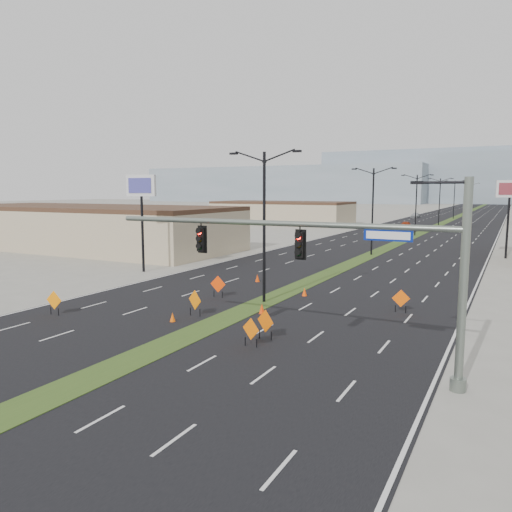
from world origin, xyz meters
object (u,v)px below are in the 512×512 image
at_px(cone_0, 173,317).
at_px(pole_sign_east_near, 510,195).
at_px(streetlight_0, 264,222).
at_px(streetlight_6, 472,196).
at_px(streetlight_2, 416,203).
at_px(streetlight_5, 464,197).
at_px(car_far, 415,215).
at_px(cone_2, 304,292).
at_px(streetlight_3, 440,200).
at_px(construction_sign_2, 218,285).
at_px(streetlight_1, 373,208).
at_px(cone_3, 257,278).
at_px(signal_mast, 342,258).
at_px(car_left, 406,225).
at_px(construction_sign_5, 401,299).
at_px(cone_1, 262,309).
at_px(construction_sign_4, 265,322).
at_px(construction_sign_0, 54,301).
at_px(pole_sign_west, 141,193).
at_px(streetlight_4, 454,198).
at_px(construction_sign_1, 195,301).
at_px(car_mid, 466,223).

bearing_deg(cone_0, pole_sign_east_near, 67.14).
relative_size(streetlight_0, streetlight_6, 1.00).
relative_size(streetlight_2, pole_sign_east_near, 1.17).
height_order(streetlight_2, cone_0, streetlight_2).
xyz_separation_m(streetlight_5, car_far, (-9.68, -28.55, -4.76)).
bearing_deg(cone_2, car_far, 95.98).
distance_m(streetlight_3, construction_sign_2, 84.38).
bearing_deg(streetlight_5, streetlight_1, -90.00).
xyz_separation_m(construction_sign_2, cone_3, (-0.34, 6.68, -0.60)).
height_order(signal_mast, streetlight_6, streetlight_6).
height_order(streetlight_2, car_left, streetlight_2).
height_order(signal_mast, cone_2, signal_mast).
height_order(streetlight_1, streetlight_2, same).
bearing_deg(construction_sign_5, cone_1, -171.04).
distance_m(streetlight_0, construction_sign_4, 9.62).
distance_m(car_left, cone_1, 73.68).
height_order(streetlight_1, cone_2, streetlight_1).
bearing_deg(car_left, streetlight_5, 82.12).
height_order(streetlight_1, car_left, streetlight_1).
bearing_deg(car_far, cone_2, -82.26).
relative_size(streetlight_1, construction_sign_4, 6.48).
bearing_deg(cone_0, construction_sign_0, -164.20).
bearing_deg(construction_sign_4, cone_2, 123.48).
relative_size(streetlight_5, car_left, 2.31).
relative_size(car_far, cone_3, 7.15).
bearing_deg(streetlight_5, streetlight_2, -90.00).
distance_m(cone_0, pole_sign_west, 19.97).
distance_m(streetlight_0, car_far, 111.97).
relative_size(streetlight_3, car_left, 2.31).
distance_m(signal_mast, construction_sign_2, 16.04).
relative_size(streetlight_5, car_far, 2.22).
height_order(streetlight_6, cone_0, streetlight_6).
bearing_deg(streetlight_3, streetlight_0, -90.00).
bearing_deg(signal_mast, construction_sign_4, 152.50).
bearing_deg(streetlight_1, car_far, 96.62).
bearing_deg(streetlight_6, car_left, -92.54).
bearing_deg(cone_0, cone_3, 96.20).
bearing_deg(pole_sign_west, car_far, 77.44).
height_order(construction_sign_4, cone_2, construction_sign_4).
xyz_separation_m(streetlight_1, cone_0, (-2.41, -34.94, -5.14)).
relative_size(streetlight_4, construction_sign_5, 6.91).
relative_size(streetlight_2, car_far, 2.22).
bearing_deg(streetlight_4, construction_sign_2, -91.80).
relative_size(signal_mast, streetlight_3, 1.63).
relative_size(streetlight_2, construction_sign_0, 6.70).
distance_m(construction_sign_0, construction_sign_1, 8.55).
height_order(car_mid, construction_sign_1, construction_sign_1).
xyz_separation_m(signal_mast, car_left, (-12.88, 80.56, -4.05)).
bearing_deg(cone_0, streetlight_4, 88.84).
xyz_separation_m(cone_0, cone_1, (3.72, 4.03, 0.04)).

